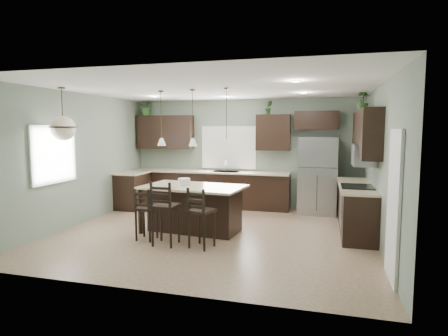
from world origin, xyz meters
TOP-DOWN VIEW (x-y plane):
  - ground at (0.00, 0.00)m, footprint 6.00×6.00m
  - pantry_door at (2.98, -1.55)m, footprint 0.04×0.82m
  - window_back at (-0.40, 2.73)m, footprint 1.35×0.02m
  - window_left at (-2.98, -0.80)m, footprint 0.02×1.10m
  - left_return_cabs at (-2.70, 1.70)m, footprint 0.60×0.90m
  - left_return_countertop at (-2.68, 1.70)m, footprint 0.66×0.96m
  - back_lower_cabs at (-0.85, 2.45)m, footprint 4.20×0.60m
  - back_countertop at (-0.85, 2.43)m, footprint 4.20×0.66m
  - sink_inset at (-0.40, 2.43)m, footprint 0.70×0.45m
  - faucet at (-0.40, 2.40)m, footprint 0.02×0.02m
  - back_upper_left at (-2.15, 2.58)m, footprint 1.55×0.34m
  - back_upper_right at (0.80, 2.58)m, footprint 0.85×0.34m
  - fridge_header at (1.85, 2.58)m, footprint 1.05×0.34m
  - right_lower_cabs at (2.70, 0.87)m, footprint 0.60×2.35m
  - right_countertop at (2.68, 0.87)m, footprint 0.66×2.35m
  - cooktop at (2.68, 0.60)m, footprint 0.58×0.75m
  - wall_oven_front at (2.40, 0.60)m, footprint 0.01×0.72m
  - right_upper_cabs at (2.83, 0.87)m, footprint 0.34×2.35m
  - microwave at (2.78, 0.60)m, footprint 0.40×0.75m
  - refrigerator at (1.91, 2.34)m, footprint 0.90×0.74m
  - kitchen_island at (-0.42, -0.01)m, footprint 2.08×1.33m
  - serving_dish at (-0.61, 0.01)m, footprint 0.24×0.24m
  - bar_stool_left at (-1.06, -0.75)m, footprint 0.37×0.37m
  - bar_stool_center at (-0.60, -0.93)m, footprint 0.43×0.43m
  - bar_stool_right at (0.06, -0.92)m, footprint 0.48×0.48m
  - pendant_left at (-1.11, 0.06)m, footprint 0.17×0.17m
  - pendant_center at (-0.42, -0.01)m, footprint 0.17×0.17m
  - pendant_right at (0.28, -0.09)m, footprint 0.17×0.17m
  - chandelier at (-2.60, -0.97)m, footprint 0.49×0.49m
  - plant_back_left at (-2.67, 2.55)m, footprint 0.44×0.38m
  - plant_back_right at (0.67, 2.55)m, footprint 0.23×0.21m
  - plant_right_wall at (2.80, 1.49)m, footprint 0.31×0.31m
  - room_shell at (0.00, 0.00)m, footprint 6.00×6.00m

SIDE VIEW (x-z plane):
  - ground at x=0.00m, z-range 0.00..0.00m
  - left_return_cabs at x=-2.70m, z-range 0.00..0.90m
  - back_lower_cabs at x=-0.85m, z-range 0.00..0.90m
  - right_lower_cabs at x=2.70m, z-range 0.00..0.90m
  - wall_oven_front at x=2.40m, z-range 0.15..0.75m
  - kitchen_island at x=-0.42m, z-range 0.00..0.92m
  - bar_stool_left at x=-1.06m, z-range 0.00..0.97m
  - bar_stool_right at x=0.06m, z-range 0.00..1.06m
  - bar_stool_center at x=-0.60m, z-range 0.00..1.15m
  - left_return_countertop at x=-2.68m, z-range 0.90..0.94m
  - back_countertop at x=-0.85m, z-range 0.90..0.94m
  - right_countertop at x=2.68m, z-range 0.90..0.94m
  - refrigerator at x=1.91m, z-range 0.00..1.85m
  - sink_inset at x=-0.40m, z-range 0.93..0.94m
  - cooktop at x=2.68m, z-range 0.93..0.95m
  - serving_dish at x=-0.61m, z-range 0.92..1.06m
  - pantry_door at x=2.98m, z-range 0.00..2.04m
  - faucet at x=-0.40m, z-range 0.94..1.22m
  - window_back at x=-0.40m, z-range 1.05..2.05m
  - window_left at x=-2.98m, z-range 1.05..2.05m
  - microwave at x=2.78m, z-range 1.35..1.75m
  - room_shell at x=0.00m, z-range -1.30..4.70m
  - back_upper_left at x=-2.15m, z-range 1.50..2.40m
  - back_upper_right at x=0.80m, z-range 1.50..2.40m
  - right_upper_cabs at x=2.83m, z-range 1.50..2.40m
  - fridge_header at x=1.85m, z-range 2.02..2.48m
  - pendant_left at x=-1.11m, z-range 1.70..2.80m
  - pendant_center at x=-0.42m, z-range 1.70..2.80m
  - pendant_right at x=0.28m, z-range 1.70..2.80m
  - chandelier at x=-2.60m, z-range 1.83..2.80m
  - plant_back_right at x=0.67m, z-range 2.40..2.74m
  - plant_right_wall at x=2.80m, z-range 2.40..2.83m
  - plant_back_left at x=-2.67m, z-range 2.40..2.88m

